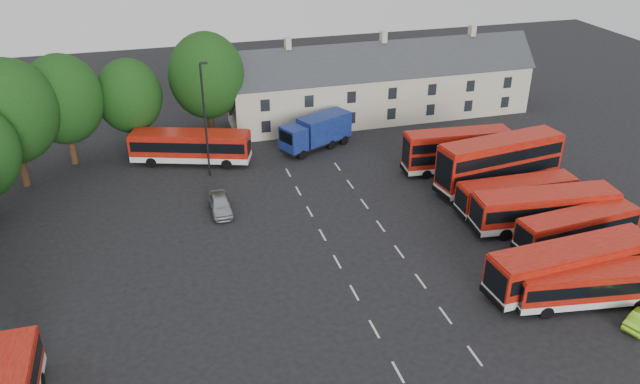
{
  "coord_description": "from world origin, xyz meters",
  "views": [
    {
      "loc": [
        -11.91,
        -35.19,
        26.23
      ],
      "look_at": [
        0.7,
        9.18,
        2.2
      ],
      "focal_mm": 35.0,
      "sensor_mm": 36.0,
      "label": 1
    }
  ],
  "objects": [
    {
      "name": "treeline",
      "position": [
        -20.74,
        19.36,
        6.68
      ],
      "size": [
        29.92,
        32.59,
        12.01
      ],
      "color": "black",
      "rests_on": "ground"
    },
    {
      "name": "bus_row_d",
      "position": [
        17.53,
        2.12,
        1.99
      ],
      "size": [
        11.94,
        3.81,
        3.32
      ],
      "rotation": [
        0.0,
        0.0,
        -0.1
      ],
      "color": "silver",
      "rests_on": "ground"
    },
    {
      "name": "bus_row_a",
      "position": [
        14.56,
        -7.48,
        1.73
      ],
      "size": [
        10.39,
        3.76,
        2.87
      ],
      "rotation": [
        0.0,
        0.0,
        -0.15
      ],
      "color": "silver",
      "rests_on": "ground"
    },
    {
      "name": "bus_dd_south",
      "position": [
        17.67,
        9.57,
        2.79
      ],
      "size": [
        12.19,
        4.28,
        4.89
      ],
      "rotation": [
        0.0,
        0.0,
        0.13
      ],
      "color": "silver",
      "rests_on": "ground"
    },
    {
      "name": "box_truck",
      "position": [
        4.26,
        22.93,
        1.95
      ],
      "size": [
        8.22,
        5.59,
        3.46
      ],
      "rotation": [
        0.0,
        0.0,
        0.44
      ],
      "color": "black",
      "rests_on": "ground"
    },
    {
      "name": "ground",
      "position": [
        0.0,
        0.0,
        0.0
      ],
      "size": [
        140.0,
        140.0,
        0.0
      ],
      "primitive_type": "plane",
      "color": "black",
      "rests_on": "ground"
    },
    {
      "name": "bus_north",
      "position": [
        -8.73,
        22.77,
        1.98
      ],
      "size": [
        11.91,
        6.27,
        3.3
      ],
      "rotation": [
        0.0,
        0.0,
        -0.33
      ],
      "color": "silver",
      "rests_on": "ground"
    },
    {
      "name": "bus_row_b",
      "position": [
        14.49,
        -5.63,
        2.09
      ],
      "size": [
        12.43,
        3.57,
        3.47
      ],
      "rotation": [
        0.0,
        0.0,
        0.06
      ],
      "color": "silver",
      "rests_on": "ground"
    },
    {
      "name": "lamppost",
      "position": [
        -7.35,
        19.42,
        5.92
      ],
      "size": [
        0.77,
        0.33,
        11.1
      ],
      "rotation": [
        0.0,
        0.0,
        -0.09
      ],
      "color": "black",
      "rests_on": "ground"
    },
    {
      "name": "terrace_houses",
      "position": [
        14.0,
        30.0,
        3.86
      ],
      "size": [
        35.7,
        7.13,
        10.06
      ],
      "color": "beige",
      "rests_on": "ground"
    },
    {
      "name": "bus_dd_north",
      "position": [
        15.65,
        13.91,
        2.38
      ],
      "size": [
        10.35,
        3.17,
        4.18
      ],
      "rotation": [
        0.0,
        0.0,
        -0.08
      ],
      "color": "silver",
      "rests_on": "ground"
    },
    {
      "name": "silver_car",
      "position": [
        -7.35,
        12.04,
        0.75
      ],
      "size": [
        1.8,
        4.41,
        1.5
      ],
      "primitive_type": "imported",
      "rotation": [
        0.0,
        0.0,
        0.01
      ],
      "color": "#B2B4BA",
      "rests_on": "ground"
    },
    {
      "name": "lane_markings",
      "position": [
        2.5,
        2.0,
        0.01
      ],
      "size": [
        5.15,
        33.8,
        0.01
      ],
      "color": "beige",
      "rests_on": "ground"
    },
    {
      "name": "bus_row_e",
      "position": [
        16.96,
        5.28,
        1.76
      ],
      "size": [
        10.41,
        2.64,
        2.93
      ],
      "rotation": [
        0.0,
        0.0,
        -0.02
      ],
      "color": "silver",
      "rests_on": "ground"
    },
    {
      "name": "bus_row_c",
      "position": [
        18.49,
        -0.87,
        1.72
      ],
      "size": [
        10.3,
        3.2,
        2.86
      ],
      "rotation": [
        0.0,
        0.0,
        0.09
      ],
      "color": "silver",
      "rests_on": "ground"
    }
  ]
}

